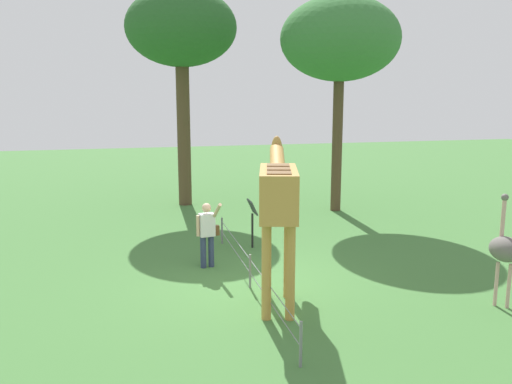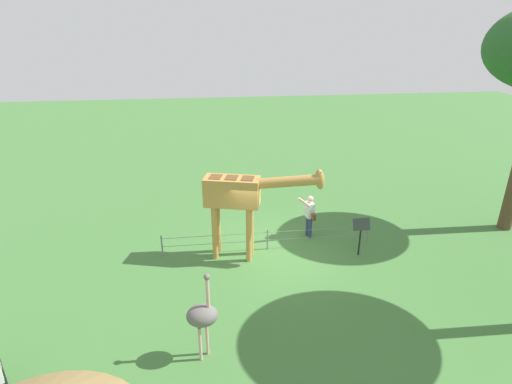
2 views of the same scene
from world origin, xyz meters
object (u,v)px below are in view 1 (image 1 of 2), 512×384
(tree_east, at_px, (340,40))
(info_sign, at_px, (252,214))
(giraffe, at_px, (278,197))
(ostrich, at_px, (506,249))
(tree_northeast, at_px, (181,30))
(visitor, at_px, (207,231))

(tree_east, height_order, info_sign, tree_east)
(info_sign, bearing_deg, giraffe, 174.42)
(ostrich, bearing_deg, tree_east, -0.47)
(ostrich, xyz_separation_m, info_sign, (5.11, 3.86, -0.23))
(ostrich, relative_size, tree_northeast, 0.29)
(ostrich, bearing_deg, visitor, 54.60)
(visitor, distance_m, info_sign, 1.96)
(tree_east, height_order, tree_northeast, tree_northeast)
(tree_east, bearing_deg, ostrich, 179.53)
(visitor, bearing_deg, giraffe, -157.11)
(tree_northeast, bearing_deg, ostrich, -155.87)
(visitor, relative_size, info_sign, 1.26)
(tree_northeast, bearing_deg, tree_east, -113.99)
(ostrich, height_order, tree_northeast, tree_northeast)
(giraffe, xyz_separation_m, tree_east, (7.67, -4.31, 3.70))
(ostrich, height_order, tree_east, tree_east)
(giraffe, height_order, visitor, giraffe)
(tree_east, relative_size, info_sign, 5.56)
(giraffe, distance_m, tree_east, 9.54)
(tree_east, bearing_deg, info_sign, 134.26)
(ostrich, bearing_deg, giraffe, 73.23)
(tree_northeast, height_order, info_sign, tree_northeast)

